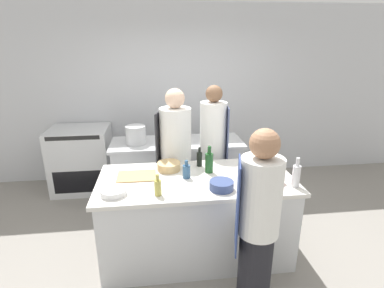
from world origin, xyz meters
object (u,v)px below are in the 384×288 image
chef_at_stove (213,153)px  bowl_wooden_salad (169,166)px  bottle_cooking_oil (296,175)px  cup (279,179)px  stockpot (136,135)px  oven_range (82,159)px  bottle_wine (158,187)px  bottle_olive_oil (244,176)px  bottle_sauce (209,162)px  chef_at_pass_far (176,161)px  bottle_vinegar (186,171)px  bowl_mixing_large (114,192)px  bottle_water (199,159)px  chef_at_prep_near (258,224)px  bowl_ceramic_blue (247,173)px  bowl_prep_small (221,185)px

chef_at_stove → bowl_wooden_salad: size_ratio=6.88×
chef_at_stove → bowl_wooden_salad: 0.78m
chef_at_stove → bottle_cooking_oil: 1.23m
cup → stockpot: size_ratio=0.33×
oven_range → bottle_wine: bottle_wine is taller
oven_range → bottle_olive_oil: (1.98, -1.97, 0.51)m
oven_range → stockpot: stockpot is taller
chef_at_stove → bottle_sauce: size_ratio=5.92×
bottle_wine → bowl_wooden_salad: size_ratio=0.81×
chef_at_pass_far → bottle_wine: (-0.22, -0.88, 0.11)m
bottle_cooking_oil → bottle_sauce: (-0.76, 0.43, -0.00)m
bottle_vinegar → bowl_mixing_large: (-0.70, -0.27, -0.05)m
chef_at_stove → cup: bearing=32.5°
chef_at_stove → bottle_olive_oil: size_ratio=6.35×
chef_at_stove → bottle_water: chef_at_stove is taller
bottle_water → bottle_vinegar: bearing=-121.2°
bottle_wine → bowl_wooden_salad: bottle_wine is taller
stockpot → chef_at_prep_near: bearing=-61.4°
bottle_olive_oil → bottle_wine: bottle_olive_oil is taller
bowl_ceramic_blue → stockpot: bearing=134.6°
bowl_prep_small → stockpot: (-0.87, 1.46, 0.08)m
bottle_wine → stockpot: 1.52m
bowl_prep_small → bowl_wooden_salad: size_ratio=0.91×
oven_range → bowl_wooden_salad: (1.29, -1.48, 0.44)m
chef_at_prep_near → cup: chef_at_prep_near is taller
bottle_vinegar → bottle_wine: (-0.29, -0.33, 0.01)m
chef_at_pass_far → bottle_sauce: bearing=-125.8°
bottle_vinegar → bottle_wine: bottle_wine is taller
bottle_vinegar → bowl_mixing_large: 0.75m
bottle_water → cup: bearing=-35.9°
bottle_olive_oil → chef_at_stove: bearing=96.0°
oven_range → bottle_olive_oil: size_ratio=3.61×
bottle_cooking_oil → stockpot: 2.17m
cup → bowl_ceramic_blue: bearing=146.1°
oven_range → bowl_mixing_large: size_ratio=4.16×
chef_at_pass_far → bottle_wine: bearing=-176.8°
bottle_water → bowl_wooden_salad: bearing=-168.8°
chef_at_prep_near → bottle_wine: (-0.79, 0.45, 0.15)m
bottle_vinegar → cup: (0.90, -0.23, -0.03)m
bottle_water → bottle_cooking_oil: bearing=-36.1°
bottle_water → bowl_ceramic_blue: (0.44, -0.33, -0.05)m
bowl_prep_small → oven_range: bearing=131.3°
bowl_mixing_large → stockpot: (0.13, 1.44, 0.10)m
bowl_prep_small → stockpot: stockpot is taller
bottle_cooking_oil → bottle_wine: bearing=-179.5°
bottle_sauce → stockpot: size_ratio=1.08×
chef_at_prep_near → bowl_prep_small: chef_at_prep_near is taller
bottle_water → oven_range: bearing=139.1°
bottle_vinegar → bottle_cooking_oil: bottle_cooking_oil is taller
chef_at_prep_near → chef_at_pass_far: chef_at_pass_far is taller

